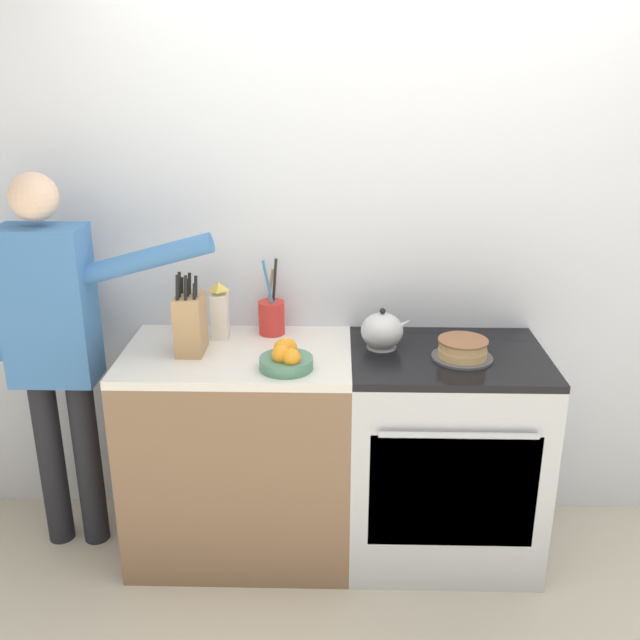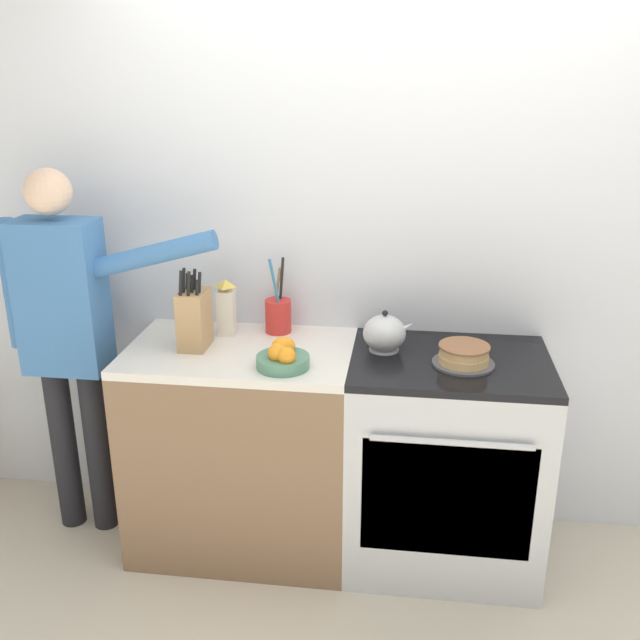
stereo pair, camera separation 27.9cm
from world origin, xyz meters
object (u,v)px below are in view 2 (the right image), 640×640
Objects in this scene: utensil_crock at (278,315)px; stove_range at (444,461)px; knife_block at (194,318)px; milk_carton at (226,308)px; layer_cake at (464,356)px; tea_kettle at (385,333)px; person_baker at (67,326)px; fruit_bowl at (283,357)px.

stove_range is at bearing -16.17° from utensil_crock.
knife_block is 0.18m from milk_carton.
knife_block is 1.01× the size of utensil_crock.
layer_cake is (0.04, -0.05, 0.50)m from stove_range.
utensil_crock is (-0.47, 0.15, 0.01)m from tea_kettle.
tea_kettle is 0.77m from knife_block.
milk_carton is 0.15× the size of person_baker.
person_baker is at bearing 177.97° from layer_cake.
milk_carton is at bearing 172.38° from tea_kettle.
milk_carton reaches higher than tea_kettle.
utensil_crock is 0.20× the size of person_baker.
milk_carton is at bearing 168.59° from layer_cake.
milk_carton is at bearing 170.81° from stove_range.
layer_cake is at bearing 9.26° from fruit_bowl.
tea_kettle is at bearing 166.86° from stove_range.
fruit_bowl is (-0.69, -0.11, 0.00)m from layer_cake.
milk_carton is at bearing 59.00° from knife_block.
fruit_bowl is at bearing -76.81° from utensil_crock.
milk_carton is at bearing -164.31° from utensil_crock.
utensil_crock is 1.34× the size of milk_carton.
milk_carton is (-0.68, 0.09, 0.04)m from tea_kettle.
utensil_crock is 0.38m from fruit_bowl.
layer_cake is 1.01m from milk_carton.
fruit_bowl is at bearing -46.19° from milk_carton.
person_baker reaches higher than stove_range.
stove_range is at bearing 0.12° from knife_block.
stove_range is 0.60m from tea_kettle.
stove_range is 0.83m from fruit_bowl.
milk_carton reaches higher than stove_range.
stove_range is at bearing 13.84° from fruit_bowl.
knife_block is 0.20× the size of person_baker.
person_baker reaches higher than utensil_crock.
stove_range is 2.75× the size of knife_block.
utensil_crock is at bearing 161.54° from layer_cake.
fruit_bowl is at bearing -170.74° from layer_cake.
person_baker is (-1.33, -0.05, -0.02)m from tea_kettle.
tea_kettle is (-0.27, 0.06, 0.53)m from stove_range.
utensil_crock reaches higher than tea_kettle.
fruit_bowl is at bearing -149.77° from tea_kettle.
layer_cake is 1.14× the size of tea_kettle.
knife_block is at bearing 177.65° from layer_cake.
layer_cake is at bearing -46.79° from stove_range.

